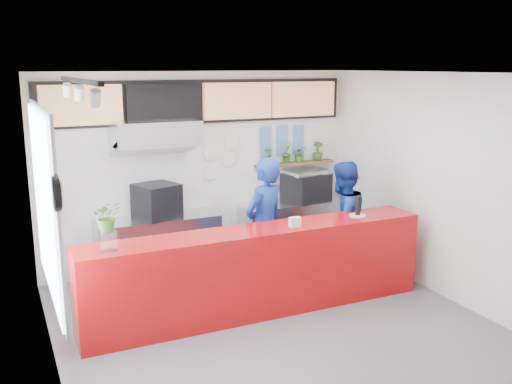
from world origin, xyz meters
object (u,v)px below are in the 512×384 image
object	(u,v)px
espresso_machine	(306,187)
staff_center	(265,227)
service_counter	(259,271)
pepper_mill	(358,206)
staff_right	(342,222)
panini_oven	(157,201)

from	to	relation	value
espresso_machine	staff_center	distance (m)	1.87
service_counter	espresso_machine	bearing A→B (deg)	46.45
espresso_machine	pepper_mill	distance (m)	1.82
service_counter	staff_right	distance (m)	1.66
staff_center	staff_right	distance (m)	1.22
service_counter	pepper_mill	xyz separation A→B (m)	(1.47, -0.00, 0.70)
service_counter	panini_oven	size ratio (longest dim) A/B	8.15
service_counter	staff_right	bearing A→B (deg)	17.75
service_counter	pepper_mill	bearing A→B (deg)	-0.13
service_counter	staff_center	bearing A→B (deg)	57.78
espresso_machine	service_counter	bearing A→B (deg)	-150.38
service_counter	pepper_mill	world-z (taller)	pepper_mill
panini_oven	espresso_machine	distance (m)	2.51
staff_right	staff_center	bearing A→B (deg)	-17.02
staff_center	staff_right	world-z (taller)	staff_center
panini_oven	staff_center	distance (m)	1.71
pepper_mill	staff_right	bearing A→B (deg)	80.20
staff_right	pepper_mill	world-z (taller)	staff_right
service_counter	espresso_machine	world-z (taller)	espresso_machine
service_counter	staff_center	size ratio (longest dim) A/B	2.37
staff_center	pepper_mill	size ratio (longest dim) A/B	7.28
espresso_machine	staff_center	bearing A→B (deg)	-154.22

